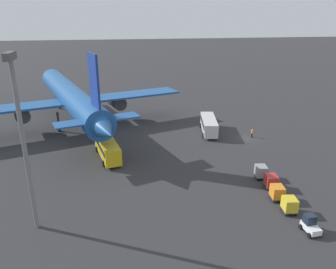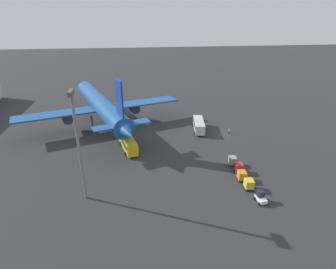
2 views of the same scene
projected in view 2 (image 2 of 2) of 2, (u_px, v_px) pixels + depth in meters
ground_plane at (225, 135)px, 76.38m from camera, size 600.00×600.00×0.00m
airplane at (101, 105)px, 80.77m from camera, size 56.02×48.86×18.32m
shuttle_bus_near at (199, 125)px, 78.94m from camera, size 10.63×4.75×3.20m
shuttle_bus_far at (128, 143)px, 66.93m from camera, size 10.96×4.63×3.27m
baggage_tug at (261, 197)px, 47.63m from camera, size 2.44×1.70×2.10m
worker_person at (229, 131)px, 76.67m from camera, size 0.38×0.38×1.74m
cargo_cart_yellow at (249, 184)px, 51.19m from camera, size 2.22×1.96×2.06m
cargo_cart_orange at (242, 175)px, 54.04m from camera, size 2.22×1.96×2.06m
cargo_cart_red at (239, 167)px, 57.02m from camera, size 2.22×1.96×2.06m
cargo_cart_grey at (233, 160)px, 59.87m from camera, size 2.22×1.96×2.06m
light_pole at (77, 138)px, 44.21m from camera, size 2.80×0.70×20.43m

